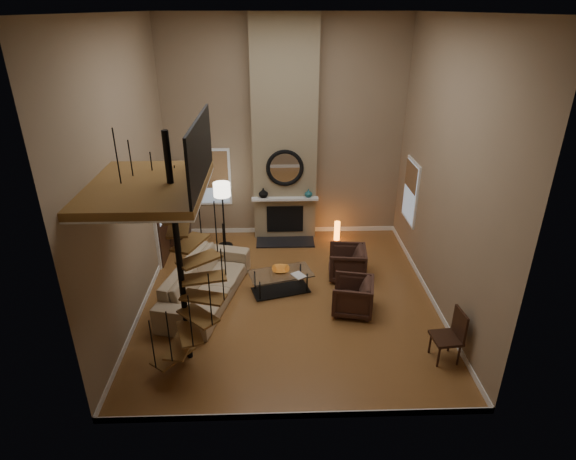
{
  "coord_description": "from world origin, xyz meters",
  "views": [
    {
      "loc": [
        -0.28,
        -8.39,
        5.58
      ],
      "look_at": [
        0.0,
        0.4,
        1.4
      ],
      "focal_mm": 29.35,
      "sensor_mm": 36.0,
      "label": 1
    }
  ],
  "objects_px": {
    "armchair_near": "(350,263)",
    "floor_lamp": "(222,195)",
    "coffee_table": "(281,280)",
    "accent_lamp": "(337,231)",
    "armchair_far": "(356,297)",
    "side_chair": "(452,334)",
    "sofa": "(205,282)",
    "hutch": "(178,207)"
  },
  "relations": [
    {
      "from": "sofa",
      "to": "floor_lamp",
      "type": "relative_size",
      "value": 1.61
    },
    {
      "from": "armchair_far",
      "to": "floor_lamp",
      "type": "bearing_deg",
      "value": -124.02
    },
    {
      "from": "hutch",
      "to": "sofa",
      "type": "height_order",
      "value": "hutch"
    },
    {
      "from": "armchair_far",
      "to": "accent_lamp",
      "type": "bearing_deg",
      "value": -168.66
    },
    {
      "from": "armchair_far",
      "to": "side_chair",
      "type": "xyz_separation_m",
      "value": [
        1.39,
        -1.45,
        0.17
      ]
    },
    {
      "from": "hutch",
      "to": "floor_lamp",
      "type": "bearing_deg",
      "value": -18.01
    },
    {
      "from": "armchair_far",
      "to": "floor_lamp",
      "type": "relative_size",
      "value": 0.46
    },
    {
      "from": "floor_lamp",
      "to": "armchair_near",
      "type": "bearing_deg",
      "value": -28.62
    },
    {
      "from": "floor_lamp",
      "to": "side_chair",
      "type": "relative_size",
      "value": 1.75
    },
    {
      "from": "coffee_table",
      "to": "side_chair",
      "type": "xyz_separation_m",
      "value": [
        2.88,
        -2.25,
        0.24
      ]
    },
    {
      "from": "hutch",
      "to": "side_chair",
      "type": "relative_size",
      "value": 1.91
    },
    {
      "from": "armchair_near",
      "to": "accent_lamp",
      "type": "height_order",
      "value": "armchair_near"
    },
    {
      "from": "hutch",
      "to": "accent_lamp",
      "type": "relative_size",
      "value": 3.54
    },
    {
      "from": "armchair_far",
      "to": "accent_lamp",
      "type": "xyz_separation_m",
      "value": [
        0.03,
        3.25,
        -0.1
      ]
    },
    {
      "from": "armchair_far",
      "to": "accent_lamp",
      "type": "height_order",
      "value": "armchair_far"
    },
    {
      "from": "sofa",
      "to": "armchair_far",
      "type": "height_order",
      "value": "sofa"
    },
    {
      "from": "hutch",
      "to": "coffee_table",
      "type": "height_order",
      "value": "hutch"
    },
    {
      "from": "floor_lamp",
      "to": "side_chair",
      "type": "height_order",
      "value": "floor_lamp"
    },
    {
      "from": "accent_lamp",
      "to": "side_chair",
      "type": "height_order",
      "value": "side_chair"
    },
    {
      "from": "hutch",
      "to": "side_chair",
      "type": "bearing_deg",
      "value": -41.37
    },
    {
      "from": "armchair_near",
      "to": "side_chair",
      "type": "bearing_deg",
      "value": 31.24
    },
    {
      "from": "coffee_table",
      "to": "floor_lamp",
      "type": "height_order",
      "value": "floor_lamp"
    },
    {
      "from": "accent_lamp",
      "to": "hutch",
      "type": "bearing_deg",
      "value": 178.42
    },
    {
      "from": "armchair_far",
      "to": "accent_lamp",
      "type": "distance_m",
      "value": 3.25
    },
    {
      "from": "hutch",
      "to": "sofa",
      "type": "bearing_deg",
      "value": -70.06
    },
    {
      "from": "floor_lamp",
      "to": "accent_lamp",
      "type": "xyz_separation_m",
      "value": [
        2.91,
        0.27,
        -1.16
      ]
    },
    {
      "from": "armchair_far",
      "to": "side_chair",
      "type": "height_order",
      "value": "side_chair"
    },
    {
      "from": "armchair_near",
      "to": "floor_lamp",
      "type": "relative_size",
      "value": 0.48
    },
    {
      "from": "armchair_far",
      "to": "coffee_table",
      "type": "distance_m",
      "value": 1.69
    },
    {
      "from": "hutch",
      "to": "accent_lamp",
      "type": "distance_m",
      "value": 4.17
    },
    {
      "from": "sofa",
      "to": "armchair_near",
      "type": "bearing_deg",
      "value": -62.21
    },
    {
      "from": "sofa",
      "to": "armchair_far",
      "type": "distance_m",
      "value": 3.13
    },
    {
      "from": "armchair_near",
      "to": "hutch",
      "type": "bearing_deg",
      "value": -109.4
    },
    {
      "from": "side_chair",
      "to": "accent_lamp",
      "type": "bearing_deg",
      "value": 106.14
    },
    {
      "from": "coffee_table",
      "to": "accent_lamp",
      "type": "relative_size",
      "value": 2.71
    },
    {
      "from": "sofa",
      "to": "accent_lamp",
      "type": "distance_m",
      "value": 4.08
    },
    {
      "from": "coffee_table",
      "to": "side_chair",
      "type": "height_order",
      "value": "side_chair"
    },
    {
      "from": "armchair_far",
      "to": "coffee_table",
      "type": "xyz_separation_m",
      "value": [
        -1.49,
        0.8,
        -0.07
      ]
    },
    {
      "from": "coffee_table",
      "to": "armchair_near",
      "type": "bearing_deg",
      "value": 19.25
    },
    {
      "from": "armchair_near",
      "to": "side_chair",
      "type": "xyz_separation_m",
      "value": [
        1.3,
        -2.8,
        0.17
      ]
    },
    {
      "from": "accent_lamp",
      "to": "side_chair",
      "type": "bearing_deg",
      "value": -73.86
    },
    {
      "from": "side_chair",
      "to": "floor_lamp",
      "type": "bearing_deg",
      "value": 134.01
    }
  ]
}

